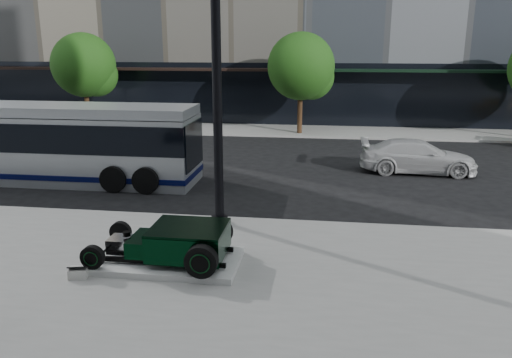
# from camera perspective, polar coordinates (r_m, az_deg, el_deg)

# --- Properties ---
(ground) EXTENTS (120.00, 120.00, 0.00)m
(ground) POSITION_cam_1_polar(r_m,az_deg,el_deg) (16.87, -0.88, -2.50)
(ground) COLOR black
(ground) RESTS_ON ground
(sidewalk_far) EXTENTS (70.00, 4.00, 0.12)m
(sidewalk_far) POSITION_cam_1_polar(r_m,az_deg,el_deg) (30.41, 3.19, 5.54)
(sidewalk_far) COLOR gray
(sidewalk_far) RESTS_ON ground
(street_trees) EXTENTS (29.80, 3.80, 5.70)m
(street_trees) POSITION_cam_1_polar(r_m,az_deg,el_deg) (29.02, 5.45, 12.41)
(street_trees) COLOR black
(street_trees) RESTS_ON sidewalk_far
(display_plinth) EXTENTS (3.40, 1.80, 0.15)m
(display_plinth) POSITION_cam_1_polar(r_m,az_deg,el_deg) (12.05, -10.12, -9.18)
(display_plinth) COLOR silver
(display_plinth) RESTS_ON sidewalk_near
(hot_rod) EXTENTS (3.22, 2.00, 0.81)m
(hot_rod) POSITION_cam_1_polar(r_m,az_deg,el_deg) (11.76, -8.68, -7.08)
(hot_rod) COLOR black
(hot_rod) RESTS_ON display_plinth
(info_plaque) EXTENTS (0.46, 0.38, 0.31)m
(info_plaque) POSITION_cam_1_polar(r_m,az_deg,el_deg) (11.88, -19.64, -9.98)
(info_plaque) COLOR silver
(info_plaque) RESTS_ON sidewalk_near
(lamppost) EXTENTS (0.47, 0.47, 8.58)m
(lamppost) POSITION_cam_1_polar(r_m,az_deg,el_deg) (13.69, -4.48, 10.79)
(lamppost) COLOR black
(lamppost) RESTS_ON sidewalk_near
(transit_bus) EXTENTS (12.12, 2.88, 2.92)m
(transit_bus) POSITION_cam_1_polar(r_m,az_deg,el_deg) (20.89, -23.29, 3.90)
(transit_bus) COLOR #AFB4B9
(transit_bus) RESTS_ON ground
(white_sedan) EXTENTS (4.69, 2.02, 1.35)m
(white_sedan) POSITION_cam_1_polar(r_m,az_deg,el_deg) (21.50, 17.99, 2.47)
(white_sedan) COLOR silver
(white_sedan) RESTS_ON ground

